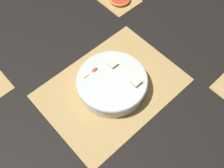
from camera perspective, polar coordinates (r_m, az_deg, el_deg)
name	(u,v)px	position (r m, az deg, el deg)	size (l,w,h in m)	color
ground_plane	(112,88)	(0.91, 0.00, -0.87)	(6.00, 6.00, 0.00)	black
bamboo_mat_center	(112,88)	(0.91, 0.00, -0.78)	(0.47, 0.35, 0.01)	tan
coaster_mat_near_left	(120,0)	(1.19, 1.72, 17.72)	(0.14, 0.14, 0.01)	tan
fruit_salad_bowl	(112,82)	(0.88, 0.03, 0.34)	(0.24, 0.24, 0.07)	silver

